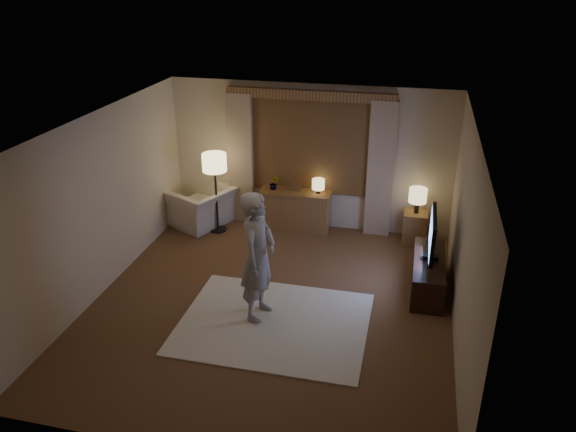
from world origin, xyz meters
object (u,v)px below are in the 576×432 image
(armchair, at_px, (202,206))
(tv_stand, at_px, (428,274))
(sideboard, at_px, (296,211))
(person, at_px, (258,256))
(side_table, at_px, (415,228))

(armchair, relative_size, tv_stand, 0.77)
(sideboard, height_order, armchair, armchair)
(sideboard, relative_size, tv_stand, 0.86)
(tv_stand, bearing_deg, person, -151.00)
(sideboard, xyz_separation_m, tv_stand, (2.34, -1.56, -0.10))
(side_table, relative_size, tv_stand, 0.40)
(side_table, relative_size, person, 0.31)
(armchair, relative_size, side_table, 1.94)
(side_table, bearing_deg, person, -126.01)
(sideboard, relative_size, side_table, 2.14)
(side_table, xyz_separation_m, person, (-2.00, -2.75, 0.64))
(armchair, height_order, person, person)
(armchair, distance_m, side_table, 3.82)
(armchair, height_order, tv_stand, armchair)
(side_table, bearing_deg, tv_stand, -80.98)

